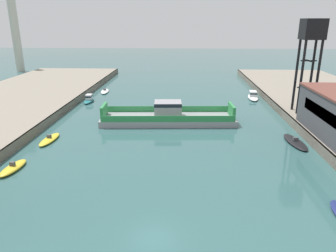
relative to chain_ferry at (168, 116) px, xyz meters
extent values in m
plane|color=#335B5B|center=(0.41, -32.43, -1.15)|extent=(400.00, 400.00, 0.00)
cube|color=#4C4742|center=(-20.83, -12.43, -0.39)|extent=(0.30, 140.00, 1.51)
cube|color=#4C4742|center=(21.66, -12.43, -0.39)|extent=(0.30, 140.00, 1.51)
cube|color=#939399|center=(0.00, 0.00, -0.60)|extent=(24.22, 7.98, 1.10)
cube|color=#2D8947|center=(-0.18, 3.26, 0.50)|extent=(22.90, 1.40, 1.10)
cube|color=#2D8947|center=(0.18, -3.26, 0.50)|extent=(22.90, 1.40, 1.10)
cube|color=#939399|center=(0.00, 0.00, 1.35)|extent=(4.97, 3.92, 2.79)
cube|color=black|center=(0.00, 0.00, 2.39)|extent=(5.02, 3.96, 0.60)
cube|color=#2D8947|center=(11.43, 0.64, 1.05)|extent=(0.76, 4.68, 2.20)
cube|color=#2D8947|center=(-11.43, -0.64, 1.05)|extent=(0.76, 4.68, 2.20)
ellipsoid|color=white|center=(19.28, 19.86, -0.87)|extent=(2.99, 7.65, 0.57)
cube|color=silver|center=(19.33, 20.42, -0.04)|extent=(1.84, 2.76, 1.07)
cube|color=black|center=(19.33, 20.42, 0.09)|extent=(1.89, 2.83, 0.32)
ellipsoid|color=white|center=(-17.61, 25.08, -0.90)|extent=(2.62, 6.48, 0.50)
cube|color=#4C4C51|center=(-17.61, 25.08, -0.40)|extent=(0.70, 0.48, 0.50)
ellipsoid|color=yellow|center=(-18.08, -20.28, -0.85)|extent=(2.15, 5.13, 0.59)
cube|color=#4C4C51|center=(-18.08, -20.28, -0.31)|extent=(0.63, 0.45, 0.50)
ellipsoid|color=#237075|center=(-18.72, 14.48, -0.87)|extent=(1.97, 5.55, 0.57)
cube|color=silver|center=(-18.73, 14.89, -0.04)|extent=(1.31, 1.96, 1.10)
cube|color=black|center=(-18.73, 14.89, 0.10)|extent=(1.35, 2.02, 0.33)
ellipsoid|color=yellow|center=(-17.65, -10.26, -0.89)|extent=(2.04, 5.90, 0.52)
cube|color=#4C4C51|center=(-17.65, -10.26, -0.38)|extent=(0.63, 0.43, 0.50)
ellipsoid|color=black|center=(19.59, -9.45, -0.92)|extent=(2.78, 7.26, 0.46)
cube|color=#4C4C51|center=(19.59, -9.45, -0.44)|extent=(0.78, 0.47, 0.50)
cube|color=black|center=(22.07, -11.56, 4.11)|extent=(0.08, 13.57, 1.69)
cylinder|color=black|center=(23.36, 4.58, 6.83)|extent=(0.44, 0.44, 12.92)
cylinder|color=black|center=(26.13, 4.58, 6.83)|extent=(0.44, 0.44, 12.92)
cylinder|color=black|center=(23.36, 1.81, 6.83)|extent=(0.44, 0.44, 12.92)
cylinder|color=black|center=(26.13, 1.81, 6.83)|extent=(0.44, 0.44, 12.92)
cube|color=black|center=(24.74, 3.20, 4.89)|extent=(2.77, 0.20, 0.20)
cube|color=black|center=(24.74, 3.20, 4.89)|extent=(0.20, 2.77, 0.20)
cube|color=black|center=(24.74, 3.20, 9.67)|extent=(2.77, 0.20, 0.20)
cube|color=black|center=(24.74, 3.20, 9.67)|extent=(0.20, 2.77, 0.20)
cube|color=black|center=(24.74, 3.20, 15.02)|extent=(3.60, 3.60, 3.46)
cylinder|color=beige|center=(-57.59, 60.38, 15.18)|extent=(2.87, 2.87, 32.66)
camera|label=1|loc=(2.71, -54.64, 16.23)|focal=33.88mm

